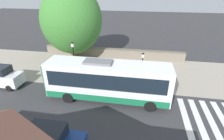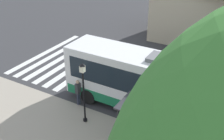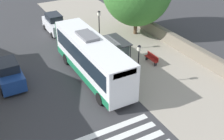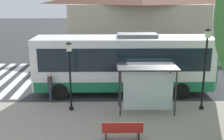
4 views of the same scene
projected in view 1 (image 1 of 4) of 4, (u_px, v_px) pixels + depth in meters
name	position (u px, v px, depth m)	size (l,w,h in m)	color
ground_plane	(98.00, 88.00, 17.89)	(120.00, 120.00, 0.00)	#353538
sidewalk_plaza	(107.00, 69.00, 21.88)	(9.00, 44.00, 0.02)	#9E9384
stone_wall	(112.00, 53.00, 25.17)	(0.60, 20.00, 1.37)	slate
bus	(107.00, 80.00, 15.40)	(2.59, 10.85, 3.75)	white
bus_shelter	(103.00, 64.00, 18.25)	(1.71, 3.08, 2.48)	#2D2D33
pedestrian	(155.00, 85.00, 16.52)	(0.34, 0.23, 1.73)	#2D3347
bench	(120.00, 67.00, 21.36)	(0.40, 1.74, 0.88)	maroon
street_lamp_near	(74.00, 59.00, 18.18)	(0.28, 0.28, 4.40)	black
street_lamp_far	(142.00, 67.00, 17.26)	(0.28, 0.28, 3.73)	black
shade_tree	(72.00, 20.00, 22.37)	(7.80, 7.80, 9.75)	brown
parked_car_behind_bus	(1.00, 77.00, 17.92)	(1.90, 4.25, 2.18)	silver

